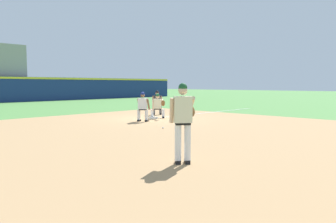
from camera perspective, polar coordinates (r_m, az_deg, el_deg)
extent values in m
plane|color=#518942|center=(17.51, -2.59, -1.24)|extent=(160.00, 160.00, 0.00)
cube|color=tan|center=(12.54, -1.04, -3.61)|extent=(18.00, 18.00, 0.01)
cube|color=white|center=(21.31, 7.21, -0.17)|extent=(10.08, 0.10, 0.00)
cube|color=white|center=(17.51, -2.59, -1.09)|extent=(0.38, 0.38, 0.09)
sphere|color=white|center=(13.55, -0.85, -2.84)|extent=(0.07, 0.07, 0.07)
cube|color=black|center=(7.64, 1.71, -8.74)|extent=(0.25, 0.27, 0.09)
cylinder|color=white|center=(7.51, 1.76, -5.44)|extent=(0.15, 0.15, 0.84)
cube|color=black|center=(7.68, 3.35, -8.69)|extent=(0.25, 0.27, 0.09)
cylinder|color=white|center=(7.55, 3.42, -5.40)|extent=(0.15, 0.15, 0.84)
cube|color=black|center=(7.46, 2.61, -2.09)|extent=(0.39, 0.37, 0.06)
cube|color=beige|center=(7.43, 2.61, 0.36)|extent=(0.46, 0.44, 0.60)
sphere|color=#DBB28E|center=(7.43, 2.60, 3.68)|extent=(0.21, 0.21, 0.21)
sphere|color=#194C28|center=(7.43, 2.60, 4.22)|extent=(0.20, 0.20, 0.20)
cube|color=#194C28|center=(7.52, 2.50, 4.03)|extent=(0.20, 0.19, 0.02)
cylinder|color=#DBB28E|center=(7.47, 0.63, 0.19)|extent=(0.19, 0.20, 0.59)
cylinder|color=#DBB28E|center=(7.76, 4.09, 1.23)|extent=(0.41, 0.46, 0.41)
ellipsoid|color=brown|center=(7.85, 3.98, 0.06)|extent=(0.35, 0.36, 0.34)
cube|color=black|center=(17.70, -0.84, -1.02)|extent=(0.25, 0.27, 0.09)
cylinder|color=white|center=(17.71, -0.85, -0.25)|extent=(0.15, 0.15, 0.40)
cube|color=black|center=(17.66, -2.78, -1.04)|extent=(0.25, 0.27, 0.09)
cylinder|color=white|center=(17.68, -2.79, -0.27)|extent=(0.15, 0.15, 0.40)
cube|color=black|center=(17.68, -1.82, 0.45)|extent=(0.39, 0.38, 0.06)
cube|color=beige|center=(17.66, -1.82, 1.36)|extent=(0.46, 0.44, 0.52)
sphere|color=#DBB28E|center=(17.62, -1.82, 2.62)|extent=(0.21, 0.21, 0.21)
sphere|color=#194C28|center=(17.62, -1.82, 2.84)|extent=(0.20, 0.20, 0.20)
cube|color=#194C28|center=(17.53, -1.81, 2.75)|extent=(0.20, 0.20, 0.02)
cylinder|color=#DBB28E|center=(17.25, -0.92, 1.76)|extent=(0.45, 0.50, 0.24)
cylinder|color=#DBB28E|center=(17.55, -2.62, 1.13)|extent=(0.22, 0.24, 0.58)
ellipsoid|color=brown|center=(17.04, -0.87, 1.47)|extent=(0.29, 0.30, 0.35)
cube|color=black|center=(16.24, -5.04, -1.56)|extent=(0.28, 0.21, 0.09)
cylinder|color=white|center=(16.17, -5.10, -0.57)|extent=(0.15, 0.15, 0.50)
cube|color=black|center=(16.09, -3.72, -1.61)|extent=(0.28, 0.21, 0.09)
cylinder|color=white|center=(16.02, -3.78, -0.62)|extent=(0.15, 0.15, 0.50)
cube|color=black|center=(16.07, -4.45, 0.36)|extent=(0.33, 0.39, 0.06)
cube|color=white|center=(16.06, -4.46, 1.40)|extent=(0.39, 0.46, 0.54)
sphere|color=brown|center=(16.06, -4.44, 2.82)|extent=(0.21, 0.21, 0.21)
sphere|color=navy|center=(16.05, -4.44, 3.07)|extent=(0.20, 0.20, 0.20)
cube|color=navy|center=(16.14, -4.32, 2.99)|extent=(0.17, 0.20, 0.02)
cylinder|color=brown|center=(16.29, -5.07, 1.32)|extent=(0.33, 0.22, 0.56)
cylinder|color=brown|center=(16.10, -3.44, 1.29)|extent=(0.33, 0.22, 0.56)
cube|color=black|center=(19.69, -1.31, -0.44)|extent=(0.26, 0.27, 0.09)
cylinder|color=#515154|center=(19.71, -1.32, 0.40)|extent=(0.15, 0.15, 0.50)
cube|color=black|center=(19.67, -2.48, -0.44)|extent=(0.26, 0.27, 0.09)
cylinder|color=#515154|center=(19.69, -2.48, 0.39)|extent=(0.15, 0.15, 0.50)
cube|color=black|center=(19.68, -1.90, 1.18)|extent=(0.39, 0.38, 0.06)
cube|color=#232326|center=(19.66, -1.91, 2.02)|extent=(0.46, 0.45, 0.54)
sphere|color=#9E7051|center=(19.63, -1.91, 3.19)|extent=(0.21, 0.21, 0.21)
sphere|color=black|center=(19.63, -1.91, 3.39)|extent=(0.20, 0.20, 0.20)
cube|color=black|center=(19.54, -1.90, 3.31)|extent=(0.20, 0.20, 0.02)
cylinder|color=#9E7051|center=(19.53, -1.15, 1.91)|extent=(0.29, 0.30, 0.56)
cylinder|color=#9E7051|center=(19.51, -2.62, 1.90)|extent=(0.29, 0.30, 0.56)
cube|color=#286B42|center=(38.27, -26.98, 5.91)|extent=(0.47, 0.20, 0.44)
cube|color=#286B42|center=(38.46, -26.18, 5.94)|extent=(0.47, 0.20, 0.44)
cube|color=#286B42|center=(38.66, -25.40, 5.96)|extent=(0.47, 0.20, 0.44)
cube|color=#286B42|center=(38.87, -24.62, 5.97)|extent=(0.47, 0.20, 0.44)
cube|color=#286B42|center=(39.28, -26.65, 6.69)|extent=(0.47, 0.20, 0.44)
cube|color=#286B42|center=(39.48, -25.88, 6.70)|extent=(0.47, 0.20, 0.44)
cube|color=#286B42|center=(39.68, -25.12, 6.72)|extent=(0.47, 0.20, 0.44)
cube|color=#286B42|center=(40.10, -27.10, 7.41)|extent=(0.47, 0.20, 0.44)
cube|color=#286B42|center=(40.30, -26.34, 7.42)|extent=(0.47, 0.20, 0.44)
cube|color=#286B42|center=(40.50, -25.59, 7.43)|extent=(0.47, 0.20, 0.44)
cube|color=#286B42|center=(41.13, -26.78, 8.11)|extent=(0.47, 0.20, 0.44)
cube|color=#286B42|center=(41.32, -26.05, 8.12)|extent=(0.47, 0.20, 0.44)
cube|color=#286B42|center=(41.96, -27.21, 8.77)|extent=(0.47, 0.20, 0.44)
cube|color=#286B42|center=(42.16, -26.48, 8.78)|extent=(0.47, 0.20, 0.44)
cube|color=#286B42|center=(43.00, -26.91, 9.41)|extent=(0.47, 0.20, 0.44)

